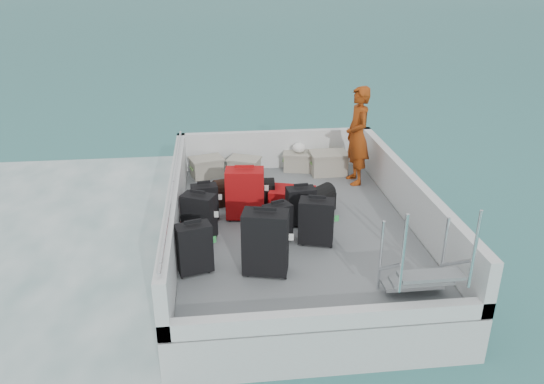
{
  "coord_description": "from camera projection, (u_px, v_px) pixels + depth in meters",
  "views": [
    {
      "loc": [
        -1.13,
        -6.94,
        4.18
      ],
      "look_at": [
        -0.3,
        0.35,
        1.0
      ],
      "focal_mm": 35.0,
      "sensor_mm": 36.0,
      "label": 1
    }
  ],
  "objects": [
    {
      "name": "suitcase_0",
      "position": [
        194.0,
        249.0,
        6.51
      ],
      "size": [
        0.47,
        0.34,
        0.66
      ],
      "primitive_type": "cube",
      "rotation": [
        0.0,
        0.0,
        0.27
      ],
      "color": "black",
      "rests_on": "deck"
    },
    {
      "name": "duffel_0",
      "position": [
        229.0,
        194.0,
        8.49
      ],
      "size": [
        0.54,
        0.42,
        0.32
      ],
      "primitive_type": null,
      "rotation": [
        0.0,
        0.0,
        0.28
      ],
      "color": "black",
      "rests_on": "deck"
    },
    {
      "name": "crate_2",
      "position": [
        299.0,
        162.0,
        9.84
      ],
      "size": [
        0.6,
        0.47,
        0.32
      ],
      "primitive_type": "cube",
      "rotation": [
        0.0,
        0.0,
        -0.22
      ],
      "color": "#A8A493",
      "rests_on": "deck"
    },
    {
      "name": "deck_fittings",
      "position": [
        323.0,
        209.0,
        7.45
      ],
      "size": [
        3.6,
        5.0,
        0.9
      ],
      "color": "silver",
      "rests_on": "deck"
    },
    {
      "name": "crate_3",
      "position": [
        328.0,
        164.0,
        9.66
      ],
      "size": [
        0.64,
        0.45,
        0.38
      ],
      "primitive_type": "cube",
      "rotation": [
        0.0,
        0.0,
        0.03
      ],
      "color": "#A8A493",
      "rests_on": "deck"
    },
    {
      "name": "suitcase_2",
      "position": [
        205.0,
        202.0,
        7.9
      ],
      "size": [
        0.41,
        0.28,
        0.55
      ],
      "primitive_type": "cube",
      "rotation": [
        0.0,
        0.0,
        0.14
      ],
      "color": "black",
      "rests_on": "deck"
    },
    {
      "name": "suitcase_3",
      "position": [
        265.0,
        243.0,
        6.46
      ],
      "size": [
        0.61,
        0.44,
        0.83
      ],
      "primitive_type": "cube",
      "rotation": [
        0.0,
        0.0,
        -0.23
      ],
      "color": "black",
      "rests_on": "deck"
    },
    {
      "name": "ferry_hull",
      "position": [
        294.0,
        243.0,
        7.98
      ],
      "size": [
        3.6,
        5.0,
        0.6
      ],
      "primitive_type": "cube",
      "color": "silver",
      "rests_on": "ground"
    },
    {
      "name": "crate_0",
      "position": [
        207.0,
        168.0,
        9.55
      ],
      "size": [
        0.62,
        0.51,
        0.32
      ],
      "primitive_type": "cube",
      "rotation": [
        0.0,
        0.0,
        0.29
      ],
      "color": "#A8A493",
      "rests_on": "deck"
    },
    {
      "name": "deck",
      "position": [
        295.0,
        225.0,
        7.86
      ],
      "size": [
        3.3,
        4.7,
        0.02
      ],
      "primitive_type": "cube",
      "color": "slate",
      "rests_on": "ferry_hull"
    },
    {
      "name": "yellow_bag",
      "position": [
        326.0,
        163.0,
        9.91
      ],
      "size": [
        0.28,
        0.26,
        0.22
      ],
      "primitive_type": "ellipsoid",
      "color": "yellow",
      "rests_on": "deck"
    },
    {
      "name": "crate_1",
      "position": [
        244.0,
        168.0,
        9.57
      ],
      "size": [
        0.62,
        0.53,
        0.31
      ],
      "primitive_type": "cube",
      "rotation": [
        0.0,
        0.0,
        -0.39
      ],
      "color": "#A8A493",
      "rests_on": "deck"
    },
    {
      "name": "passenger",
      "position": [
        357.0,
        136.0,
        9.03
      ],
      "size": [
        0.44,
        0.65,
        1.7
      ],
      "primitive_type": "imported",
      "rotation": [
        0.0,
        0.0,
        -1.51
      ],
      "color": "#C44A12",
      "rests_on": "deck"
    },
    {
      "name": "duffel_1",
      "position": [
        259.0,
        194.0,
        8.49
      ],
      "size": [
        0.52,
        0.32,
        0.32
      ],
      "primitive_type": null,
      "rotation": [
        0.0,
        0.0,
        -0.04
      ],
      "color": "black",
      "rests_on": "deck"
    },
    {
      "name": "ground",
      "position": [
        294.0,
        260.0,
        8.1
      ],
      "size": [
        160.0,
        160.0,
        0.0
      ],
      "primitive_type": "plane",
      "color": "#1C6262",
      "rests_on": "ground"
    },
    {
      "name": "suitcase_8",
      "position": [
        292.0,
        197.0,
        8.41
      ],
      "size": [
        0.81,
        0.65,
        0.28
      ],
      "primitive_type": "cube",
      "rotation": [
        0.0,
        0.0,
        1.27
      ],
      "color": "#A90D0F",
      "rests_on": "deck"
    },
    {
      "name": "suitcase_4",
      "position": [
        277.0,
        224.0,
        7.25
      ],
      "size": [
        0.43,
        0.35,
        0.56
      ],
      "primitive_type": "cube",
      "rotation": [
        0.0,
        0.0,
        0.4
      ],
      "color": "black",
      "rests_on": "deck"
    },
    {
      "name": "white_bag",
      "position": [
        299.0,
        149.0,
        9.74
      ],
      "size": [
        0.24,
        0.24,
        0.18
      ],
      "primitive_type": "ellipsoid",
      "color": "white",
      "rests_on": "crate_2"
    },
    {
      "name": "suitcase_5",
      "position": [
        245.0,
        194.0,
        7.91
      ],
      "size": [
        0.6,
        0.4,
        0.78
      ],
      "primitive_type": "cube",
      "rotation": [
        0.0,
        0.0,
        -0.11
      ],
      "color": "#A90D0F",
      "rests_on": "deck"
    },
    {
      "name": "duffel_2",
      "position": [
        319.0,
        202.0,
        8.18
      ],
      "size": [
        0.56,
        0.55,
        0.32
      ],
      "primitive_type": null,
      "rotation": [
        0.0,
        0.0,
        0.72
      ],
      "color": "black",
      "rests_on": "deck"
    },
    {
      "name": "suitcase_6",
      "position": [
        316.0,
        222.0,
        7.19
      ],
      "size": [
        0.53,
        0.4,
        0.65
      ],
      "primitive_type": "cube",
      "rotation": [
        0.0,
        0.0,
        -0.28
      ],
      "color": "black",
      "rests_on": "deck"
    },
    {
      "name": "suitcase_7",
      "position": [
        300.0,
        206.0,
        7.73
      ],
      "size": [
        0.43,
        0.27,
        0.58
      ],
      "primitive_type": "cube",
      "rotation": [
        0.0,
        0.0,
        0.09
      ],
      "color": "black",
      "rests_on": "deck"
    },
    {
      "name": "suitcase_1",
      "position": [
        199.0,
        217.0,
        7.32
      ],
      "size": [
        0.51,
        0.42,
        0.66
      ],
      "primitive_type": "cube",
      "rotation": [
        0.0,
        0.0,
        -0.43
      ],
      "color": "black",
      "rests_on": "deck"
    }
  ]
}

